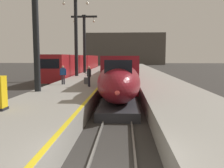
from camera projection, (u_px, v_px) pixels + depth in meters
platform_left at (90, 80)px, 31.11m from camera, size 4.80×110.00×1.05m
platform_right at (154, 81)px, 30.68m from camera, size 4.80×110.00×1.05m
platform_left_safety_stripe at (108, 76)px, 30.92m from camera, size 0.20×107.80×0.01m
rail_main_left at (117, 82)px, 33.71m from camera, size 0.08×110.00×0.12m
rail_main_right at (127, 82)px, 33.63m from camera, size 0.08×110.00×0.12m
rail_secondary_left at (59, 81)px, 34.14m from camera, size 0.08×110.00×0.12m
rail_secondary_right at (70, 82)px, 34.06m from camera, size 0.08×110.00×0.12m
highspeed_train_main at (123, 66)px, 40.02m from camera, size 2.92×56.93×3.60m
regional_train_adjacent at (80, 64)px, 45.21m from camera, size 2.85×36.60×3.80m
station_column_mid at (35, 16)px, 16.93m from camera, size 4.00×0.68×8.74m
station_column_far at (76, 29)px, 30.89m from camera, size 4.00×0.68×10.15m
station_column_distant at (84, 38)px, 37.30m from camera, size 4.00×0.68×8.82m
passenger_near_edge at (63, 73)px, 21.83m from camera, size 0.57×0.25×1.69m
passenger_mid_platform at (89, 75)px, 20.16m from camera, size 0.39×0.50×1.69m
rolling_suitcase at (86, 81)px, 22.16m from camera, size 0.40×0.22×0.98m
terminus_back_wall at (124, 49)px, 106.82m from camera, size 36.00×2.00×14.00m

